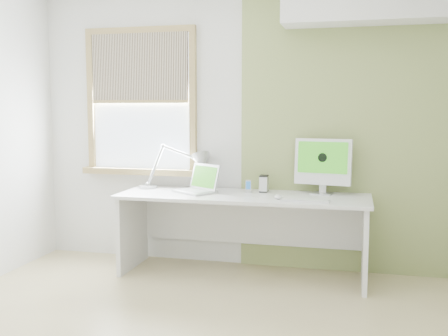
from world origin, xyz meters
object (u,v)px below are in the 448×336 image
(external_drive, at_px, (264,184))
(desk, at_px, (244,215))
(laptop, at_px, (199,185))
(imac, at_px, (323,163))
(desk_lamp, at_px, (192,165))

(external_drive, bearing_deg, desk, -136.20)
(laptop, xyz_separation_m, external_drive, (0.57, 0.16, 0.01))
(external_drive, relative_size, imac, 0.30)
(desk_lamp, distance_m, external_drive, 0.72)
(desk_lamp, distance_m, laptop, 0.30)
(desk, height_order, desk_lamp, desk_lamp)
(external_drive, xyz_separation_m, imac, (0.52, 0.01, 0.20))
(desk, height_order, external_drive, external_drive)
(desk, relative_size, external_drive, 14.53)
(desk, xyz_separation_m, imac, (0.68, 0.16, 0.47))
(desk, xyz_separation_m, laptop, (-0.42, -0.01, 0.26))
(imac, bearing_deg, desk, -166.67)
(desk_lamp, distance_m, imac, 1.23)
(laptop, xyz_separation_m, imac, (1.10, 0.17, 0.21))
(desk_lamp, bearing_deg, laptop, -58.03)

